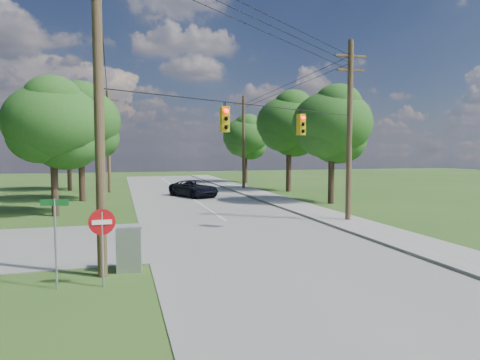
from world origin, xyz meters
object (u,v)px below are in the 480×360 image
object	(u,v)px
pole_north_e	(244,141)
do_not_enter_sign	(102,230)
pole_sw	(99,87)
car_main_north	(194,188)
pole_north_w	(109,141)
pole_ne	(349,128)
control_cabinet	(129,250)

from	to	relation	value
pole_north_e	do_not_enter_sign	world-z (taller)	pole_north_e
pole_sw	pole_north_e	distance (m)	32.55
pole_sw	car_main_north	distance (m)	24.87
pole_sw	pole_north_e	xyz separation A→B (m)	(13.50, 29.60, -1.10)
pole_north_w	car_main_north	world-z (taller)	pole_north_w
pole_north_w	pole_sw	bearing A→B (deg)	-89.23
pole_ne	pole_north_w	size ratio (longest dim) A/B	1.05
pole_sw	do_not_enter_sign	size ratio (longest dim) A/B	4.97
pole_ne	control_cabinet	world-z (taller)	pole_ne
do_not_enter_sign	car_main_north	bearing A→B (deg)	70.78
pole_north_e	car_main_north	xyz separation A→B (m)	(-6.52, -6.37, -4.37)
car_main_north	control_cabinet	world-z (taller)	same
pole_ne	do_not_enter_sign	xyz separation A→B (m)	(-13.44, -8.75, -3.71)
car_main_north	control_cabinet	size ratio (longest dim) A/B	3.53
control_cabinet	pole_sw	bearing A→B (deg)	-150.91
pole_north_e	pole_ne	bearing A→B (deg)	-90.00
control_cabinet	do_not_enter_sign	xyz separation A→B (m)	(-0.81, -1.53, 1.01)
pole_ne	control_cabinet	xyz separation A→B (m)	(-12.63, -7.23, -4.72)
pole_sw	pole_ne	world-z (taller)	pole_sw
car_main_north	pole_north_e	bearing A→B (deg)	19.64
pole_sw	control_cabinet	xyz separation A→B (m)	(0.87, 0.37, -5.48)
pole_north_e	control_cabinet	bearing A→B (deg)	-113.37
pole_north_w	do_not_enter_sign	bearing A→B (deg)	-89.15
pole_north_w	do_not_enter_sign	xyz separation A→B (m)	(0.46, -30.75, -3.37)
pole_ne	pole_sw	bearing A→B (deg)	-150.62
pole_sw	control_cabinet	distance (m)	5.56
pole_sw	pole_north_w	size ratio (longest dim) A/B	1.20
car_main_north	do_not_enter_sign	xyz separation A→B (m)	(-6.92, -24.39, 1.00)
pole_sw	do_not_enter_sign	bearing A→B (deg)	-87.08
pole_north_e	pole_sw	bearing A→B (deg)	-114.52
pole_ne	car_main_north	bearing A→B (deg)	112.64
car_main_north	control_cabinet	bearing A→B (deg)	-129.64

